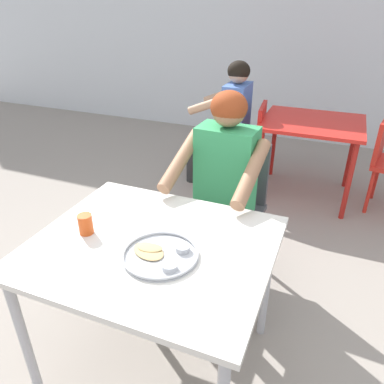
{
  "coord_description": "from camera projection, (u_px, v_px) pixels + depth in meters",
  "views": [
    {
      "loc": [
        0.6,
        -1.15,
        1.71
      ],
      "look_at": [
        0.03,
        0.25,
        0.9
      ],
      "focal_mm": 34.56,
      "sensor_mm": 36.0,
      "label": 1
    }
  ],
  "objects": [
    {
      "name": "ground_plane",
      "position": [
        168.0,
        364.0,
        1.96
      ],
      "size": [
        12.0,
        12.0,
        0.05
      ],
      "primitive_type": "cube",
      "color": "gray"
    },
    {
      "name": "table_foreground",
      "position": [
        153.0,
        258.0,
        1.65
      ],
      "size": [
        1.04,
        0.88,
        0.75
      ],
      "color": "silver",
      "rests_on": "ground"
    },
    {
      "name": "thali_tray",
      "position": [
        161.0,
        254.0,
        1.52
      ],
      "size": [
        0.32,
        0.32,
        0.03
      ],
      "color": "#B7BABF",
      "rests_on": "table_foreground"
    },
    {
      "name": "drinking_cup",
      "position": [
        85.0,
        224.0,
        1.66
      ],
      "size": [
        0.06,
        0.06,
        0.09
      ],
      "color": "#D84C19",
      "rests_on": "table_foreground"
    },
    {
      "name": "chair_foreground",
      "position": [
        231.0,
        200.0,
        2.42
      ],
      "size": [
        0.45,
        0.46,
        0.9
      ],
      "color": "#3F3F44",
      "rests_on": "ground"
    },
    {
      "name": "diner_foreground",
      "position": [
        220.0,
        182.0,
        2.13
      ],
      "size": [
        0.51,
        0.57,
        1.26
      ],
      "color": "#2C2C2C",
      "rests_on": "ground"
    },
    {
      "name": "table_background_red",
      "position": [
        312.0,
        131.0,
        3.29
      ],
      "size": [
        0.87,
        0.78,
        0.73
      ],
      "color": "red",
      "rests_on": "ground"
    },
    {
      "name": "chair_red_left",
      "position": [
        247.0,
        141.0,
        3.52
      ],
      "size": [
        0.48,
        0.46,
        0.83
      ],
      "color": "red",
      "rests_on": "ground"
    },
    {
      "name": "patron_background",
      "position": [
        227.0,
        113.0,
        3.52
      ],
      "size": [
        0.55,
        0.49,
        1.2
      ],
      "color": "#282828",
      "rests_on": "ground"
    }
  ]
}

